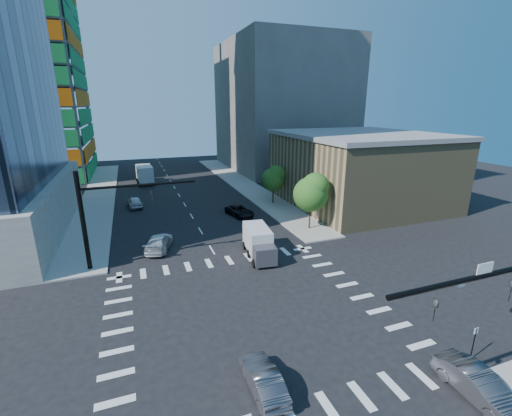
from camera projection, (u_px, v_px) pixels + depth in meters
name	position (u px, v px, depth m)	size (l,w,h in m)	color
ground	(250.00, 313.00, 24.83)	(160.00, 160.00, 0.00)	black
road_markings	(250.00, 313.00, 24.82)	(20.00, 20.00, 0.01)	silver
sidewalk_ne	(243.00, 184.00, 64.87)	(5.00, 60.00, 0.15)	#989490
sidewalk_nw	(99.00, 196.00, 56.59)	(5.00, 60.00, 0.15)	#989490
construction_building	(3.00, 49.00, 64.25)	(25.16, 34.50, 70.60)	gray
commercial_building	(359.00, 168.00, 51.32)	(20.50, 22.50, 10.60)	#8B7A51
bg_building_ne	(281.00, 107.00, 79.10)	(24.00, 30.00, 28.00)	#5E5855
signal_mast_nw	(100.00, 211.00, 30.26)	(10.20, 0.40, 9.00)	black
tree_south	(312.00, 192.00, 40.13)	(4.16, 4.16, 6.82)	#382316
tree_north	(274.00, 178.00, 51.21)	(3.54, 3.52, 5.78)	#382316
no_parking_sign	(474.00, 340.00, 19.88)	(0.30, 0.06, 2.20)	black
car_nb_right	(478.00, 385.00, 17.48)	(1.60, 4.60, 1.52)	#515156
car_nb_far	(240.00, 211.00, 46.41)	(2.27, 4.92, 1.37)	black
car_sb_near	(159.00, 242.00, 35.60)	(2.18, 5.37, 1.56)	silver
car_sb_mid	(135.00, 202.00, 50.30)	(1.86, 4.63, 1.58)	#B1B2B9
car_sb_cross	(263.00, 379.00, 17.94)	(1.45, 4.17, 1.37)	#525156
box_truck_near	(259.00, 245.00, 33.56)	(2.94, 5.66, 2.84)	black
box_truck_far	(144.00, 175.00, 65.58)	(3.28, 6.86, 3.51)	black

